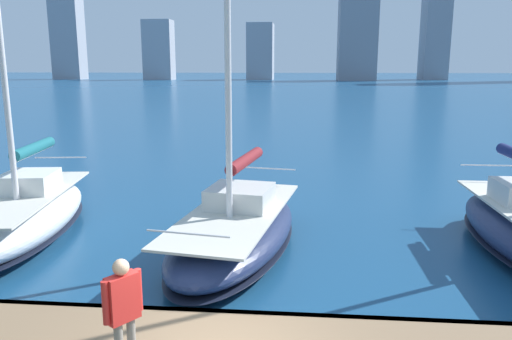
# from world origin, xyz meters

# --- Properties ---
(city_skyline) EXTENTS (167.77, 22.87, 52.83)m
(city_skyline) POSITION_xyz_m (-22.81, -158.66, 20.03)
(city_skyline) COLOR gray
(city_skyline) RESTS_ON ground
(sailboat_maroon) EXTENTS (3.85, 7.60, 11.45)m
(sailboat_maroon) POSITION_xyz_m (0.46, -5.72, 0.69)
(sailboat_maroon) COLOR navy
(sailboat_maroon) RESTS_ON ground
(sailboat_teal) EXTENTS (3.22, 7.22, 10.61)m
(sailboat_teal) POSITION_xyz_m (6.60, -6.27, 0.76)
(sailboat_teal) COLOR silver
(sailboat_teal) RESTS_ON ground
(person_red_shirt) EXTENTS (0.43, 0.53, 1.73)m
(person_red_shirt) POSITION_xyz_m (1.22, 0.61, 1.64)
(person_red_shirt) COLOR gray
(person_red_shirt) RESTS_ON dock_pier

